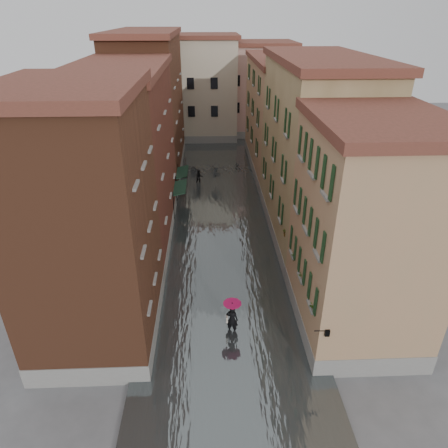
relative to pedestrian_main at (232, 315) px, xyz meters
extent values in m
plane|color=#59595C|center=(-0.19, 2.62, -1.27)|extent=(120.00, 120.00, 0.00)
cube|color=#484F50|center=(-0.19, 15.62, -1.17)|extent=(10.00, 60.00, 0.20)
cube|color=brown|center=(-7.19, 0.62, 5.23)|extent=(6.00, 8.00, 13.00)
cube|color=maroon|center=(-7.19, 11.62, 4.98)|extent=(6.00, 14.00, 12.50)
cube|color=brown|center=(-7.19, 26.62, 5.73)|extent=(6.00, 16.00, 14.00)
cube|color=tan|center=(6.81, 0.62, 4.48)|extent=(6.00, 8.00, 11.50)
cube|color=tan|center=(6.81, 11.62, 5.23)|extent=(6.00, 14.00, 13.00)
cube|color=tan|center=(6.81, 26.62, 4.48)|extent=(6.00, 16.00, 11.50)
cube|color=#B1A28D|center=(-3.19, 40.62, 5.23)|extent=(12.00, 9.00, 13.00)
cube|color=tan|center=(5.81, 42.62, 4.73)|extent=(10.00, 9.00, 12.00)
cube|color=#142F20|center=(-3.64, 15.20, 1.28)|extent=(1.09, 3.21, 0.31)
cylinder|color=black|center=(-4.14, 13.60, 0.13)|extent=(0.06, 0.06, 2.80)
cylinder|color=black|center=(-4.14, 16.81, 0.13)|extent=(0.06, 0.06, 2.80)
cube|color=#142F20|center=(-3.64, 18.97, 1.28)|extent=(1.09, 3.10, 0.31)
cylinder|color=black|center=(-4.14, 17.42, 0.13)|extent=(0.06, 0.06, 2.80)
cylinder|color=black|center=(-4.14, 20.52, 0.13)|extent=(0.06, 0.06, 2.80)
cylinder|color=black|center=(3.86, -3.38, 1.83)|extent=(0.60, 0.05, 0.05)
cube|color=black|center=(4.16, -3.38, 1.73)|extent=(0.22, 0.22, 0.35)
cube|color=beige|center=(4.16, -3.38, 1.73)|extent=(0.14, 0.14, 0.24)
cube|color=maroon|center=(3.93, -1.87, 1.88)|extent=(0.22, 0.85, 0.18)
imported|color=#265926|center=(3.93, -1.87, 2.30)|extent=(0.59, 0.51, 0.66)
cube|color=maroon|center=(3.93, 0.72, 1.88)|extent=(0.22, 0.85, 0.18)
imported|color=#265926|center=(3.93, 0.72, 2.30)|extent=(0.59, 0.51, 0.66)
cube|color=maroon|center=(3.93, 2.76, 1.88)|extent=(0.22, 0.85, 0.18)
imported|color=#265926|center=(3.93, 2.76, 2.30)|extent=(0.59, 0.51, 0.66)
cube|color=maroon|center=(3.93, 5.68, 1.88)|extent=(0.22, 0.85, 0.18)
imported|color=#265926|center=(3.93, 5.68, 2.30)|extent=(0.59, 0.51, 0.66)
imported|color=black|center=(0.00, 0.00, -0.34)|extent=(0.78, 0.63, 1.85)
cube|color=beige|center=(-0.28, 0.05, -0.32)|extent=(0.08, 0.30, 0.38)
cylinder|color=black|center=(0.00, 0.00, 0.08)|extent=(0.02, 0.02, 1.00)
cone|color=#B60C4B|center=(0.00, 0.00, 0.65)|extent=(1.03, 1.03, 0.28)
imported|color=black|center=(-2.11, 21.90, -0.43)|extent=(0.93, 0.79, 1.68)
camera|label=1|loc=(-1.16, -17.02, 14.78)|focal=32.00mm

